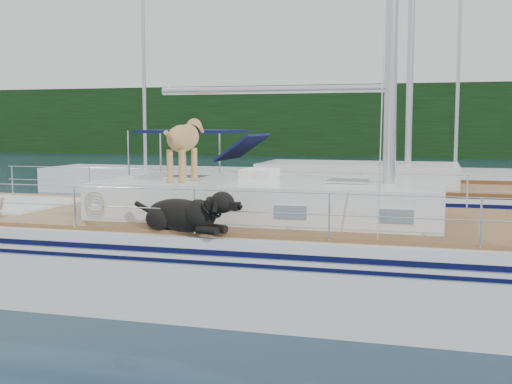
% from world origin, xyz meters
% --- Properties ---
extents(ground, '(120.00, 120.00, 0.00)m').
position_xyz_m(ground, '(0.00, 0.00, 0.00)').
color(ground, black).
rests_on(ground, ground).
extents(tree_line, '(90.00, 3.00, 6.00)m').
position_xyz_m(tree_line, '(0.00, 45.00, 3.00)').
color(tree_line, black).
rests_on(tree_line, ground).
extents(shore_bank, '(92.00, 1.00, 1.20)m').
position_xyz_m(shore_bank, '(0.00, 46.20, 0.60)').
color(shore_bank, '#595147').
rests_on(shore_bank, ground).
extents(main_sailboat, '(12.00, 4.14, 14.01)m').
position_xyz_m(main_sailboat, '(0.09, -0.01, 0.68)').
color(main_sailboat, white).
rests_on(main_sailboat, ground).
extents(neighbor_sailboat, '(11.00, 3.50, 13.30)m').
position_xyz_m(neighbor_sailboat, '(0.33, 6.41, 0.63)').
color(neighbor_sailboat, white).
rests_on(neighbor_sailboat, ground).
extents(bg_boat_west, '(8.00, 3.00, 11.65)m').
position_xyz_m(bg_boat_west, '(-8.00, 14.00, 0.45)').
color(bg_boat_west, white).
rests_on(bg_boat_west, ground).
extents(bg_boat_center, '(7.20, 3.00, 11.65)m').
position_xyz_m(bg_boat_center, '(4.00, 16.00, 0.45)').
color(bg_boat_center, white).
rests_on(bg_boat_center, ground).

